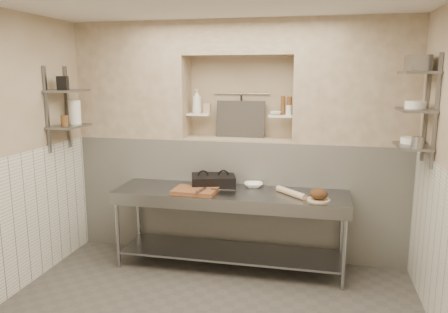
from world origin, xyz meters
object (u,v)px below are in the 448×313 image
(prep_table, at_px, (230,214))
(panini_press, at_px, (213,181))
(cutting_board, at_px, (195,191))
(rolling_pin, at_px, (291,193))
(jug_left, at_px, (75,112))
(mixing_bowl, at_px, (253,185))
(bowl_alcove, at_px, (275,113))
(bread_loaf, at_px, (319,194))
(bottle_soap, at_px, (197,101))

(prep_table, height_order, panini_press, panini_press)
(cutting_board, relative_size, rolling_pin, 1.09)
(cutting_board, xyz_separation_m, jug_left, (-1.48, 0.12, 0.83))
(jug_left, bearing_deg, prep_table, 0.12)
(mixing_bowl, bearing_deg, jug_left, -173.14)
(prep_table, xyz_separation_m, bowl_alcove, (0.43, 0.54, 1.09))
(mixing_bowl, distance_m, bread_loaf, 0.83)
(mixing_bowl, relative_size, jug_left, 0.78)
(panini_press, height_order, bottle_soap, bottle_soap)
(prep_table, bearing_deg, mixing_bowl, 47.12)
(bread_loaf, relative_size, bowl_alcove, 1.41)
(cutting_board, bearing_deg, panini_press, 66.38)
(mixing_bowl, xyz_separation_m, bottle_soap, (-0.75, 0.31, 0.93))
(cutting_board, bearing_deg, mixing_bowl, 32.16)
(bottle_soap, height_order, jug_left, bottle_soap)
(cutting_board, relative_size, bowl_alcove, 3.56)
(bread_loaf, xyz_separation_m, bottle_soap, (-1.49, 0.69, 0.89))
(panini_press, bearing_deg, cutting_board, -130.40)
(panini_press, xyz_separation_m, bowl_alcove, (0.67, 0.36, 0.77))
(bowl_alcove, bearing_deg, bread_loaf, -51.89)
(cutting_board, relative_size, jug_left, 1.71)
(prep_table, bearing_deg, jug_left, -179.88)
(rolling_pin, distance_m, jug_left, 2.65)
(panini_press, bearing_deg, mixing_bowl, -8.19)
(prep_table, relative_size, mixing_bowl, 12.06)
(panini_press, distance_m, bottle_soap, 1.01)
(panini_press, bearing_deg, bread_loaf, -31.46)
(panini_press, distance_m, rolling_pin, 0.93)
(mixing_bowl, distance_m, bottle_soap, 1.24)
(panini_press, height_order, mixing_bowl, panini_press)
(prep_table, distance_m, bowl_alcove, 1.29)
(bowl_alcove, bearing_deg, jug_left, -166.60)
(prep_table, bearing_deg, cutting_board, -160.77)
(cutting_board, bearing_deg, bowl_alcove, 39.83)
(panini_press, relative_size, bowl_alcove, 4.36)
(bottle_soap, bearing_deg, mixing_bowl, -22.12)
(panini_press, height_order, jug_left, jug_left)
(rolling_pin, relative_size, bowl_alcove, 3.28)
(panini_press, bearing_deg, rolling_pin, -28.71)
(cutting_board, distance_m, rolling_pin, 1.05)
(rolling_pin, height_order, bread_loaf, bread_loaf)
(prep_table, bearing_deg, panini_press, 142.89)
(mixing_bowl, distance_m, bowl_alcove, 0.88)
(bottle_soap, bearing_deg, bread_loaf, -24.83)
(cutting_board, distance_m, bowl_alcove, 1.32)
(panini_press, bearing_deg, prep_table, -53.89)
(panini_press, height_order, cutting_board, panini_press)
(panini_press, distance_m, bowl_alcove, 1.08)
(bread_loaf, xyz_separation_m, jug_left, (-2.81, 0.13, 0.78))
(mixing_bowl, relative_size, rolling_pin, 0.50)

